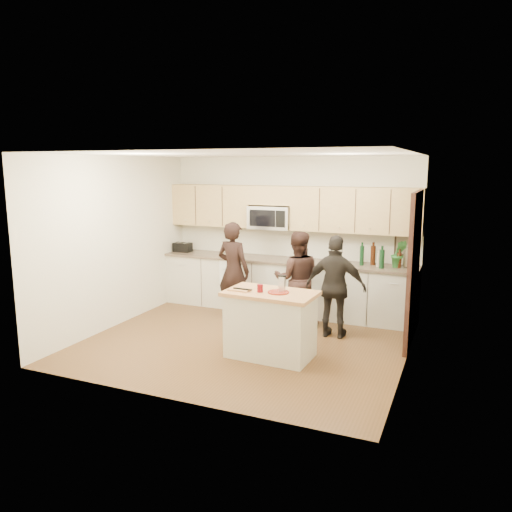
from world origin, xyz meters
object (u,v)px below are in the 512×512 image
at_px(woman_left, 233,271).
at_px(woman_right, 336,287).
at_px(woman_center, 297,279).
at_px(island, 270,324).
at_px(toaster, 183,247).

distance_m(woman_left, woman_right, 1.82).
relative_size(woman_left, woman_right, 1.06).
xyz_separation_m(woman_center, woman_right, (0.70, -0.30, 0.00)).
relative_size(island, woman_right, 0.80).
height_order(island, woman_center, woman_center).
height_order(toaster, woman_right, woman_right).
relative_size(island, woman_center, 0.80).
bearing_deg(woman_right, toaster, -17.08).
bearing_deg(woman_right, woman_left, -8.64).
height_order(woman_left, woman_right, woman_left).
distance_m(island, toaster, 3.36).
xyz_separation_m(woman_left, woman_center, (1.10, 0.05, -0.05)).
relative_size(woman_left, woman_center, 1.07).
distance_m(toaster, woman_right, 3.34).
bearing_deg(toaster, island, -38.48).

